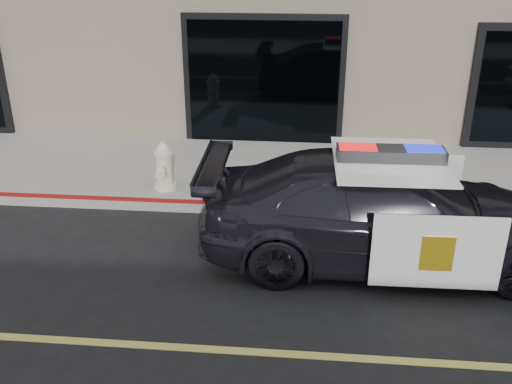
{
  "coord_description": "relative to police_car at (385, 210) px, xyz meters",
  "views": [
    {
      "loc": [
        -0.05,
        -5.11,
        4.28
      ],
      "look_at": [
        -0.73,
        2.2,
        1.0
      ],
      "focal_mm": 40.0,
      "sensor_mm": 36.0,
      "label": 1
    }
  ],
  "objects": [
    {
      "name": "ground",
      "position": [
        -1.1,
        -2.25,
        -0.77
      ],
      "size": [
        120.0,
        120.0,
        0.0
      ],
      "primitive_type": "plane",
      "color": "black",
      "rests_on": "ground"
    },
    {
      "name": "sidewalk_n",
      "position": [
        -1.1,
        3.0,
        -0.69
      ],
      "size": [
        60.0,
        3.5,
        0.15
      ],
      "primitive_type": "cube",
      "color": "gray",
      "rests_on": "ground"
    },
    {
      "name": "police_car",
      "position": [
        0.0,
        0.0,
        0.0
      ],
      "size": [
        2.45,
        5.26,
        1.71
      ],
      "color": "black",
      "rests_on": "ground"
    },
    {
      "name": "fire_hydrant",
      "position": [
        -3.64,
        1.86,
        -0.2
      ],
      "size": [
        0.4,
        0.55,
        0.88
      ],
      "color": "#EEE5C6",
      "rests_on": "sidewalk_n"
    }
  ]
}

